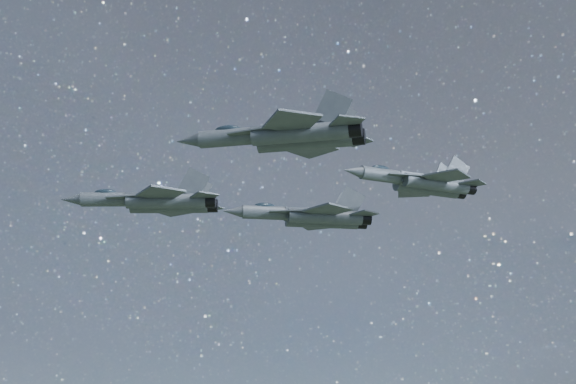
{
  "coord_description": "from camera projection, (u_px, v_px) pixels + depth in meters",
  "views": [
    {
      "loc": [
        -10.67,
        -81.1,
        134.72
      ],
      "look_at": [
        -3.31,
        0.19,
        158.22
      ],
      "focal_mm": 50.0,
      "sensor_mm": 36.0,
      "label": 1
    }
  ],
  "objects": [
    {
      "name": "jet_right",
      "position": [
        287.0,
        135.0,
        69.52
      ],
      "size": [
        17.67,
        11.86,
        4.46
      ],
      "rotation": [
        0.0,
        0.0,
        -0.31
      ],
      "color": "#394248"
    },
    {
      "name": "jet_slot",
      "position": [
        421.0,
        182.0,
        91.27
      ],
      "size": [
        17.29,
        11.57,
        4.37
      ],
      "rotation": [
        0.0,
        0.0,
        0.33
      ],
      "color": "#394248"
    },
    {
      "name": "jet_left",
      "position": [
        312.0,
        216.0,
        95.79
      ],
      "size": [
        18.5,
        13.05,
        4.68
      ],
      "rotation": [
        0.0,
        0.0,
        0.07
      ],
      "color": "#394248"
    },
    {
      "name": "jet_lead",
      "position": [
        155.0,
        201.0,
        84.13
      ],
      "size": [
        17.34,
        12.15,
        4.37
      ],
      "rotation": [
        0.0,
        0.0,
        -0.11
      ],
      "color": "#394248"
    }
  ]
}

